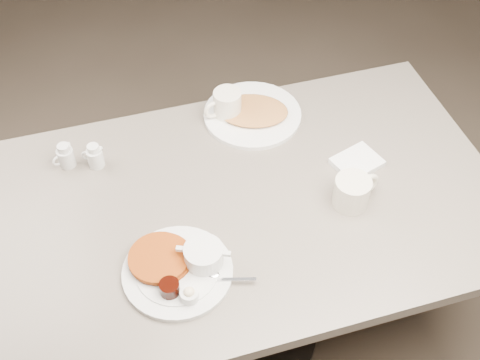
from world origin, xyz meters
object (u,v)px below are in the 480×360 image
object	(u,v)px
diner_table	(242,237)
creamer_right	(95,156)
main_plate	(180,266)
coffee_mug_far	(227,105)
coffee_mug_near	(353,191)
hash_plate	(252,113)
creamer_left	(65,156)

from	to	relation	value
diner_table	creamer_right	bearing A→B (deg)	145.26
main_plate	coffee_mug_far	world-z (taller)	coffee_mug_far
main_plate	creamer_right	world-z (taller)	creamer_right
coffee_mug_near	diner_table	bearing A→B (deg)	163.13
diner_table	hash_plate	world-z (taller)	hash_plate
hash_plate	coffee_mug_near	bearing A→B (deg)	-69.07
diner_table	coffee_mug_near	size ratio (longest dim) A/B	9.70
creamer_right	diner_table	bearing A→B (deg)	-34.74
coffee_mug_near	creamer_left	size ratio (longest dim) A/B	1.93
main_plate	coffee_mug_near	world-z (taller)	coffee_mug_near
diner_table	hash_plate	size ratio (longest dim) A/B	3.67
main_plate	creamer_right	distance (m)	0.47
coffee_mug_near	hash_plate	world-z (taller)	coffee_mug_near
main_plate	creamer_left	bearing A→B (deg)	117.20
diner_table	creamer_left	distance (m)	0.58
creamer_right	coffee_mug_near	bearing A→B (deg)	-27.54
coffee_mug_near	hash_plate	bearing A→B (deg)	110.93
creamer_left	coffee_mug_far	bearing A→B (deg)	7.40
diner_table	main_plate	xyz separation A→B (m)	(-0.22, -0.18, 0.19)
coffee_mug_near	coffee_mug_far	distance (m)	0.51
coffee_mug_near	creamer_right	xyz separation A→B (m)	(-0.67, 0.35, -0.01)
coffee_mug_near	coffee_mug_far	bearing A→B (deg)	118.62
main_plate	coffee_mug_far	size ratio (longest dim) A/B	2.83
creamer_left	coffee_mug_near	bearing A→B (deg)	-26.47
hash_plate	diner_table	bearing A→B (deg)	-112.04
coffee_mug_near	creamer_right	world-z (taller)	coffee_mug_near
creamer_left	hash_plate	bearing A→B (deg)	4.47
coffee_mug_near	creamer_left	world-z (taller)	coffee_mug_near
diner_table	main_plate	size ratio (longest dim) A/B	3.96
diner_table	coffee_mug_near	world-z (taller)	coffee_mug_near
creamer_left	creamer_right	xyz separation A→B (m)	(0.08, -0.03, 0.00)
coffee_mug_far	coffee_mug_near	bearing A→B (deg)	-61.38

